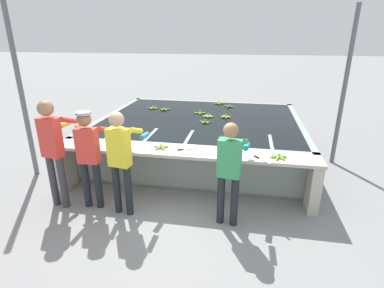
{
  "coord_description": "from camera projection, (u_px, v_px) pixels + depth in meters",
  "views": [
    {
      "loc": [
        1.01,
        -4.2,
        2.64
      ],
      "look_at": [
        0.0,
        1.28,
        0.6
      ],
      "focal_mm": 28.0,
      "sensor_mm": 36.0,
      "label": 1
    }
  ],
  "objects": [
    {
      "name": "work_ledge",
      "position": [
        180.0,
        165.0,
        4.96
      ],
      "size": [
        4.45,
        0.45,
        0.86
      ],
      "color": "#B7B2A3",
      "rests_on": "ground"
    },
    {
      "name": "banana_bunch_floating_1",
      "position": [
        153.0,
        108.0,
        7.67
      ],
      "size": [
        0.27,
        0.28,
        0.08
      ],
      "color": "#93BC3D",
      "rests_on": "wash_tank"
    },
    {
      "name": "banana_bunch_floating_4",
      "position": [
        226.0,
        117.0,
        6.85
      ],
      "size": [
        0.28,
        0.28,
        0.08
      ],
      "color": "#7FAD33",
      "rests_on": "wash_tank"
    },
    {
      "name": "support_post_right",
      "position": [
        344.0,
        89.0,
        6.03
      ],
      "size": [
        0.09,
        0.09,
        3.2
      ],
      "color": "slate",
      "rests_on": "ground"
    },
    {
      "name": "support_post_left",
      "position": [
        22.0,
        95.0,
        5.49
      ],
      "size": [
        0.09,
        0.09,
        3.2
      ],
      "color": "slate",
      "rests_on": "ground"
    },
    {
      "name": "banana_bunch_floating_3",
      "position": [
        205.0,
        122.0,
        6.44
      ],
      "size": [
        0.28,
        0.27,
        0.08
      ],
      "color": "#75A333",
      "rests_on": "wash_tank"
    },
    {
      "name": "banana_bunch_floating_6",
      "position": [
        165.0,
        109.0,
        7.53
      ],
      "size": [
        0.28,
        0.27,
        0.08
      ],
      "color": "#7FAD33",
      "rests_on": "wash_tank"
    },
    {
      "name": "banana_bunch_ledge_1",
      "position": [
        119.0,
        148.0,
        4.95
      ],
      "size": [
        0.27,
        0.27,
        0.08
      ],
      "color": "#8CB738",
      "rests_on": "work_ledge"
    },
    {
      "name": "banana_bunch_floating_7",
      "position": [
        219.0,
        103.0,
        8.18
      ],
      "size": [
        0.28,
        0.28,
        0.08
      ],
      "color": "#8CB738",
      "rests_on": "wash_tank"
    },
    {
      "name": "banana_bunch_floating_2",
      "position": [
        208.0,
        116.0,
        6.9
      ],
      "size": [
        0.28,
        0.28,
        0.08
      ],
      "color": "#9EC642",
      "rests_on": "wash_tank"
    },
    {
      "name": "banana_bunch_ledge_2",
      "position": [
        161.0,
        147.0,
        4.99
      ],
      "size": [
        0.28,
        0.27,
        0.08
      ],
      "color": "#7FAD33",
      "rests_on": "work_ledge"
    },
    {
      "name": "banana_bunch_floating_0",
      "position": [
        229.0,
        106.0,
        7.83
      ],
      "size": [
        0.27,
        0.27,
        0.08
      ],
      "color": "#75A333",
      "rests_on": "wash_tank"
    },
    {
      "name": "wash_tank",
      "position": [
        200.0,
        136.0,
        6.94
      ],
      "size": [
        4.45,
        3.74,
        0.86
      ],
      "color": "gray",
      "rests_on": "ground"
    },
    {
      "name": "ground_plane",
      "position": [
        178.0,
        204.0,
        4.96
      ],
      "size": [
        80.0,
        80.0,
        0.0
      ],
      "primitive_type": "plane",
      "color": "gray",
      "rests_on": "ground"
    },
    {
      "name": "banana_bunch_ledge_0",
      "position": [
        278.0,
        157.0,
        4.59
      ],
      "size": [
        0.28,
        0.28,
        0.08
      ],
      "color": "#8CB738",
      "rests_on": "work_ledge"
    },
    {
      "name": "worker_2",
      "position": [
        121.0,
        154.0,
        4.42
      ],
      "size": [
        0.47,
        0.73,
        1.63
      ],
      "color": "#1E2328",
      "rests_on": "ground"
    },
    {
      "name": "worker_1",
      "position": [
        89.0,
        151.0,
        4.6
      ],
      "size": [
        0.43,
        0.72,
        1.58
      ],
      "color": "#1E2328",
      "rests_on": "ground"
    },
    {
      "name": "worker_0",
      "position": [
        53.0,
        144.0,
        4.59
      ],
      "size": [
        0.48,
        0.74,
        1.75
      ],
      "color": "#38383D",
      "rests_on": "ground"
    },
    {
      "name": "knife_0",
      "position": [
        260.0,
        158.0,
        4.56
      ],
      "size": [
        0.25,
        0.28,
        0.02
      ],
      "color": "silver",
      "rests_on": "work_ledge"
    },
    {
      "name": "worker_3",
      "position": [
        230.0,
        166.0,
        4.18
      ],
      "size": [
        0.46,
        0.73,
        1.55
      ],
      "color": "#1E2328",
      "rests_on": "ground"
    },
    {
      "name": "knife_1",
      "position": [
        185.0,
        149.0,
        4.93
      ],
      "size": [
        0.33,
        0.18,
        0.02
      ],
      "color": "silver",
      "rests_on": "work_ledge"
    },
    {
      "name": "banana_bunch_floating_5",
      "position": [
        200.0,
        113.0,
        7.19
      ],
      "size": [
        0.28,
        0.28,
        0.08
      ],
      "color": "#9EC642",
      "rests_on": "wash_tank"
    }
  ]
}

